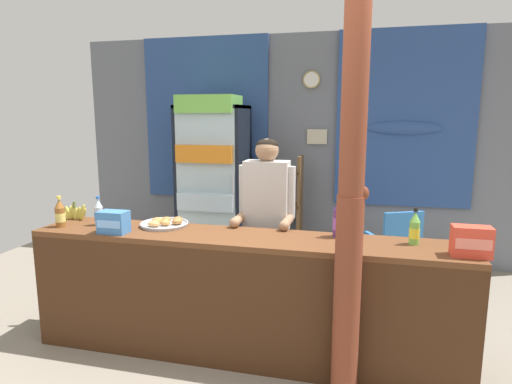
{
  "coord_description": "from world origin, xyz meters",
  "views": [
    {
      "loc": [
        0.83,
        -2.48,
        1.79
      ],
      "look_at": [
        -0.0,
        0.87,
        1.18
      ],
      "focal_mm": 30.29,
      "sensor_mm": 36.0,
      "label": 1
    }
  ],
  "objects_px": {
    "bottle_shelf_rack": "(282,208)",
    "soda_bottle_grape_soda": "(340,219)",
    "banana_bunch": "(74,213)",
    "timber_post": "(351,205)",
    "plastic_lawn_chair": "(396,244)",
    "snack_box_crackers": "(471,242)",
    "drink_fridge": "(213,174)",
    "stall_counter": "(238,288)",
    "soda_bottle_lime_soda": "(415,229)",
    "snack_box_biscuit": "(114,222)",
    "shopkeeper": "(267,212)",
    "pastry_tray": "(165,223)",
    "soda_bottle_water": "(99,213)",
    "soda_bottle_iced_tea": "(60,214)"
  },
  "relations": [
    {
      "from": "bottle_shelf_rack",
      "to": "soda_bottle_grape_soda",
      "type": "distance_m",
      "value": 2.18
    },
    {
      "from": "banana_bunch",
      "to": "timber_post",
      "type": "bearing_deg",
      "value": -12.58
    },
    {
      "from": "plastic_lawn_chair",
      "to": "snack_box_crackers",
      "type": "height_order",
      "value": "snack_box_crackers"
    },
    {
      "from": "drink_fridge",
      "to": "stall_counter",
      "type": "bearing_deg",
      "value": -66.07
    },
    {
      "from": "stall_counter",
      "to": "plastic_lawn_chair",
      "type": "distance_m",
      "value": 2.04
    },
    {
      "from": "plastic_lawn_chair",
      "to": "soda_bottle_lime_soda",
      "type": "xyz_separation_m",
      "value": [
        -0.0,
        -1.47,
        0.54
      ]
    },
    {
      "from": "snack_box_biscuit",
      "to": "banana_bunch",
      "type": "xyz_separation_m",
      "value": [
        -0.56,
        0.3,
        -0.02
      ]
    },
    {
      "from": "soda_bottle_grape_soda",
      "to": "banana_bunch",
      "type": "bearing_deg",
      "value": 179.97
    },
    {
      "from": "stall_counter",
      "to": "banana_bunch",
      "type": "bearing_deg",
      "value": 170.44
    },
    {
      "from": "plastic_lawn_chair",
      "to": "banana_bunch",
      "type": "height_order",
      "value": "banana_bunch"
    },
    {
      "from": "shopkeeper",
      "to": "banana_bunch",
      "type": "relative_size",
      "value": 6.07
    },
    {
      "from": "pastry_tray",
      "to": "plastic_lawn_chair",
      "type": "bearing_deg",
      "value": 37.19
    },
    {
      "from": "drink_fridge",
      "to": "plastic_lawn_chair",
      "type": "height_order",
      "value": "drink_fridge"
    },
    {
      "from": "drink_fridge",
      "to": "soda_bottle_water",
      "type": "distance_m",
      "value": 1.91
    },
    {
      "from": "soda_bottle_grape_soda",
      "to": "soda_bottle_lime_soda",
      "type": "distance_m",
      "value": 0.51
    },
    {
      "from": "soda_bottle_water",
      "to": "snack_box_biscuit",
      "type": "xyz_separation_m",
      "value": [
        0.24,
        -0.18,
        -0.02
      ]
    },
    {
      "from": "timber_post",
      "to": "plastic_lawn_chair",
      "type": "bearing_deg",
      "value": 77.5
    },
    {
      "from": "bottle_shelf_rack",
      "to": "snack_box_crackers",
      "type": "height_order",
      "value": "bottle_shelf_rack"
    },
    {
      "from": "timber_post",
      "to": "snack_box_biscuit",
      "type": "xyz_separation_m",
      "value": [
        -1.72,
        0.21,
        -0.26
      ]
    },
    {
      "from": "timber_post",
      "to": "drink_fridge",
      "type": "bearing_deg",
      "value": 126.28
    },
    {
      "from": "bottle_shelf_rack",
      "to": "shopkeeper",
      "type": "height_order",
      "value": "shopkeeper"
    },
    {
      "from": "soda_bottle_lime_soda",
      "to": "snack_box_crackers",
      "type": "height_order",
      "value": "soda_bottle_lime_soda"
    },
    {
      "from": "bottle_shelf_rack",
      "to": "stall_counter",
      "type": "bearing_deg",
      "value": -87.5
    },
    {
      "from": "stall_counter",
      "to": "snack_box_biscuit",
      "type": "distance_m",
      "value": 1.04
    },
    {
      "from": "bottle_shelf_rack",
      "to": "soda_bottle_lime_soda",
      "type": "relative_size",
      "value": 5.25
    },
    {
      "from": "timber_post",
      "to": "plastic_lawn_chair",
      "type": "distance_m",
      "value": 2.1
    },
    {
      "from": "timber_post",
      "to": "bottle_shelf_rack",
      "type": "distance_m",
      "value": 2.71
    },
    {
      "from": "shopkeeper",
      "to": "snack_box_crackers",
      "type": "bearing_deg",
      "value": -22.49
    },
    {
      "from": "drink_fridge",
      "to": "timber_post",
      "type": "bearing_deg",
      "value": -53.72
    },
    {
      "from": "timber_post",
      "to": "bottle_shelf_rack",
      "type": "height_order",
      "value": "timber_post"
    },
    {
      "from": "soda_bottle_water",
      "to": "banana_bunch",
      "type": "height_order",
      "value": "soda_bottle_water"
    },
    {
      "from": "plastic_lawn_chair",
      "to": "banana_bunch",
      "type": "bearing_deg",
      "value": -152.54
    },
    {
      "from": "snack_box_biscuit",
      "to": "pastry_tray",
      "type": "xyz_separation_m",
      "value": [
        0.27,
        0.28,
        -0.06
      ]
    },
    {
      "from": "soda_bottle_iced_tea",
      "to": "timber_post",
      "type": "bearing_deg",
      "value": -6.96
    },
    {
      "from": "timber_post",
      "to": "bottle_shelf_rack",
      "type": "xyz_separation_m",
      "value": [
        -0.87,
        2.5,
        -0.58
      ]
    },
    {
      "from": "stall_counter",
      "to": "soda_bottle_lime_soda",
      "type": "bearing_deg",
      "value": 9.01
    },
    {
      "from": "plastic_lawn_chair",
      "to": "soda_bottle_iced_tea",
      "type": "bearing_deg",
      "value": -148.28
    },
    {
      "from": "shopkeeper",
      "to": "soda_bottle_lime_soda",
      "type": "distance_m",
      "value": 1.18
    },
    {
      "from": "snack_box_biscuit",
      "to": "pastry_tray",
      "type": "distance_m",
      "value": 0.4
    },
    {
      "from": "soda_bottle_lime_soda",
      "to": "soda_bottle_water",
      "type": "bearing_deg",
      "value": -178.69
    },
    {
      "from": "shopkeeper",
      "to": "soda_bottle_water",
      "type": "relative_size",
      "value": 6.8
    },
    {
      "from": "snack_box_crackers",
      "to": "drink_fridge",
      "type": "bearing_deg",
      "value": 139.88
    },
    {
      "from": "soda_bottle_water",
      "to": "soda_bottle_iced_tea",
      "type": "distance_m",
      "value": 0.29
    },
    {
      "from": "plastic_lawn_chair",
      "to": "timber_post",
      "type": "bearing_deg",
      "value": -102.5
    },
    {
      "from": "shopkeeper",
      "to": "banana_bunch",
      "type": "xyz_separation_m",
      "value": [
        -1.58,
        -0.34,
        -0.02
      ]
    },
    {
      "from": "timber_post",
      "to": "shopkeeper",
      "type": "distance_m",
      "value": 1.12
    },
    {
      "from": "stall_counter",
      "to": "snack_box_crackers",
      "type": "xyz_separation_m",
      "value": [
        1.5,
        -0.0,
        0.46
      ]
    },
    {
      "from": "soda_bottle_lime_soda",
      "to": "pastry_tray",
      "type": "height_order",
      "value": "soda_bottle_lime_soda"
    },
    {
      "from": "soda_bottle_water",
      "to": "banana_bunch",
      "type": "xyz_separation_m",
      "value": [
        -0.31,
        0.12,
        -0.04
      ]
    },
    {
      "from": "stall_counter",
      "to": "snack_box_biscuit",
      "type": "height_order",
      "value": "snack_box_biscuit"
    }
  ]
}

